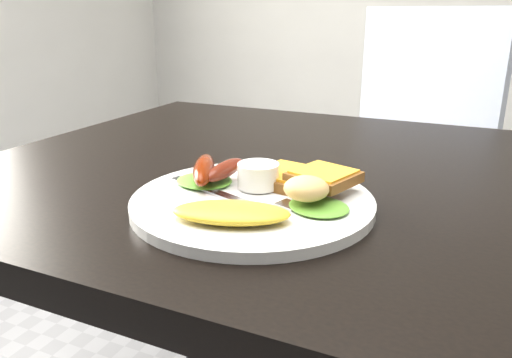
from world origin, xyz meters
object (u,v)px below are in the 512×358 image
dining_table (377,190)px  plate (252,202)px  person (430,101)px  dining_chair (409,200)px

dining_table → plate: bearing=-122.7°
dining_table → person: bearing=91.0°
dining_table → dining_chair: 0.78m
person → plate: 0.94m
dining_chair → plate: bearing=-75.1°
dining_table → plate: size_ratio=4.16×
person → plate: size_ratio=5.11×
plate → person: bearing=83.9°
person → dining_chair: bearing=17.2°
dining_table → person: size_ratio=0.81×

